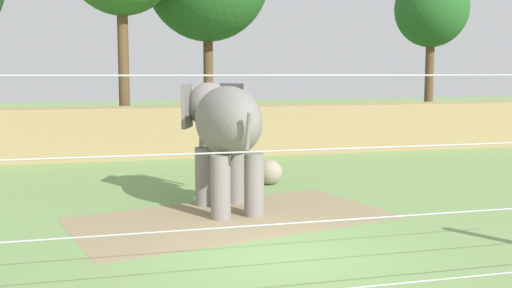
{
  "coord_description": "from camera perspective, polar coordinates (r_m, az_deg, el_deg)",
  "views": [
    {
      "loc": [
        -2.91,
        -9.47,
        3.12
      ],
      "look_at": [
        0.68,
        4.42,
        1.4
      ],
      "focal_mm": 41.33,
      "sensor_mm": 36.0,
      "label": 1
    }
  ],
  "objects": [
    {
      "name": "cable_fence",
      "position": [
        7.05,
        10.28,
        -5.5
      ],
      "size": [
        12.91,
        0.23,
        3.23
      ],
      "color": "brown",
      "rests_on": "ground"
    },
    {
      "name": "enrichment_ball",
      "position": [
        16.64,
        1.34,
        -2.74
      ],
      "size": [
        0.7,
        0.7,
        0.7
      ],
      "primitive_type": "sphere",
      "color": "gray",
      "rests_on": "ground"
    },
    {
      "name": "tree_behind_wall",
      "position": [
        31.96,
        16.62,
        12.34
      ],
      "size": [
        3.72,
        3.72,
        8.36
      ],
      "color": "brown",
      "rests_on": "ground"
    },
    {
      "name": "elephant",
      "position": [
        13.59,
        -3.1,
        1.78
      ],
      "size": [
        1.72,
        3.92,
        2.9
      ],
      "color": "gray",
      "rests_on": "ground"
    },
    {
      "name": "ground_plane",
      "position": [
        10.38,
        2.5,
        -10.65
      ],
      "size": [
        120.0,
        120.0,
        0.0
      ],
      "primitive_type": "plane",
      "color": "#759956"
    },
    {
      "name": "dirt_patch",
      "position": [
        12.91,
        -2.34,
        -7.14
      ],
      "size": [
        7.42,
        5.09,
        0.01
      ],
      "primitive_type": "cube",
      "rotation": [
        0.0,
        0.0,
        0.24
      ],
      "color": "#937F5B",
      "rests_on": "ground"
    },
    {
      "name": "embankment_wall",
      "position": [
        22.61,
        -7.05,
        1.25
      ],
      "size": [
        36.0,
        1.8,
        1.88
      ],
      "primitive_type": "cube",
      "color": "tan",
      "rests_on": "ground"
    }
  ]
}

